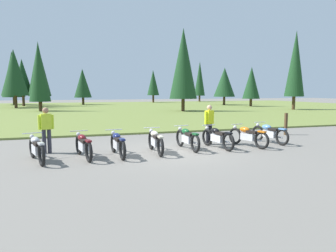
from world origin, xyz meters
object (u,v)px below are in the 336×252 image
motorcycle_silver (37,148)px  motorcycle_orange (248,136)px  motorcycle_cream (156,141)px  motorcycle_black (217,137)px  motorcycle_british_green (187,138)px  rider_with_back_turned (46,127)px  trail_marker_post (286,124)px  rider_near_row_end (209,122)px  motorcycle_navy (118,144)px  motorcycle_sky_blue (269,133)px  motorcycle_maroon (83,145)px

motorcycle_silver → motorcycle_orange: 7.92m
motorcycle_cream → motorcycle_black: bearing=3.5°
motorcycle_british_green → rider_with_back_turned: size_ratio=1.26×
rider_with_back_turned → trail_marker_post: rider_with_back_turned is taller
motorcycle_black → rider_near_row_end: size_ratio=1.25×
rider_with_back_turned → rider_near_row_end: bearing=-0.3°
rider_near_row_end → motorcycle_black: bearing=-94.0°
motorcycle_orange → trail_marker_post: size_ratio=1.81×
motorcycle_navy → trail_marker_post: trail_marker_post is taller
motorcycle_orange → rider_with_back_turned: rider_with_back_turned is taller
motorcycle_orange → rider_near_row_end: rider_near_row_end is taller
motorcycle_silver → trail_marker_post: 11.93m
motorcycle_silver → trail_marker_post: size_ratio=1.82×
motorcycle_orange → rider_near_row_end: 1.67m
trail_marker_post → motorcycle_sky_blue: bearing=-140.9°
motorcycle_silver → rider_near_row_end: bearing=11.2°
rider_near_row_end → trail_marker_post: size_ratio=1.48×
rider_near_row_end → motorcycle_silver: bearing=-168.8°
motorcycle_sky_blue → motorcycle_orange: bearing=-161.1°
motorcycle_black → motorcycle_maroon: bearing=-176.6°
motorcycle_cream → trail_marker_post: bearing=18.1°
rider_near_row_end → motorcycle_sky_blue: bearing=-9.9°
motorcycle_orange → rider_near_row_end: size_ratio=1.22×
motorcycle_maroon → trail_marker_post: bearing=14.6°
motorcycle_maroon → motorcycle_black: bearing=3.4°
motorcycle_maroon → motorcycle_orange: 6.47m
motorcycle_british_green → rider_with_back_turned: 5.22m
motorcycle_silver → motorcycle_black: bearing=3.7°
rider_near_row_end → motorcycle_british_green: bearing=-149.3°
motorcycle_cream → motorcycle_orange: same height
rider_with_back_turned → trail_marker_post: 11.49m
motorcycle_sky_blue → trail_marker_post: size_ratio=1.85×
motorcycle_maroon → motorcycle_orange: same height
motorcycle_british_green → rider_near_row_end: bearing=30.7°
trail_marker_post → motorcycle_british_green: bearing=-160.7°
motorcycle_maroon → motorcycle_cream: 2.56m
motorcycle_british_green → motorcycle_sky_blue: (3.92, 0.29, 0.00)m
motorcycle_cream → rider_with_back_turned: bearing=164.0°
motorcycle_cream → motorcycle_sky_blue: size_ratio=1.01×
motorcycle_cream → trail_marker_post: 8.01m
motorcycle_navy → motorcycle_black: 3.98m
motorcycle_british_green → trail_marker_post: (6.26, 2.20, 0.12)m
rider_near_row_end → rider_with_back_turned: bearing=179.7°
motorcycle_black → rider_with_back_turned: 6.43m
motorcycle_orange → motorcycle_cream: bearing=-178.2°
motorcycle_british_green → rider_near_row_end: size_ratio=1.26×
motorcycle_black → motorcycle_silver: bearing=-176.3°
motorcycle_british_green → motorcycle_sky_blue: 3.93m
motorcycle_maroon → motorcycle_sky_blue: same height
motorcycle_maroon → rider_with_back_turned: (-1.23, 1.23, 0.51)m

